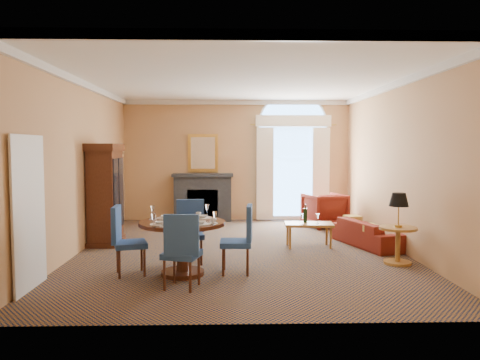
{
  "coord_description": "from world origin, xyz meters",
  "views": [
    {
      "loc": [
        -0.25,
        -8.78,
        1.95
      ],
      "look_at": [
        0.0,
        0.5,
        1.3
      ],
      "focal_mm": 35.0,
      "sensor_mm": 36.0,
      "label": 1
    }
  ],
  "objects_px": {
    "dining_table": "(182,236)",
    "armchair": "(324,210)",
    "armoire": "(105,196)",
    "side_table": "(398,221)",
    "coffee_table": "(309,225)",
    "sofa": "(369,233)"
  },
  "relations": [
    {
      "from": "dining_table",
      "to": "sofa",
      "type": "height_order",
      "value": "dining_table"
    },
    {
      "from": "sofa",
      "to": "side_table",
      "type": "relative_size",
      "value": 1.48
    },
    {
      "from": "armoire",
      "to": "side_table",
      "type": "xyz_separation_m",
      "value": [
        5.32,
        -1.82,
        -0.25
      ]
    },
    {
      "from": "side_table",
      "to": "sofa",
      "type": "bearing_deg",
      "value": 92.01
    },
    {
      "from": "dining_table",
      "to": "sofa",
      "type": "distance_m",
      "value": 4.05
    },
    {
      "from": "dining_table",
      "to": "armchair",
      "type": "height_order",
      "value": "dining_table"
    },
    {
      "from": "armchair",
      "to": "coffee_table",
      "type": "xyz_separation_m",
      "value": [
        -0.79,
        -2.29,
        0.03
      ]
    },
    {
      "from": "coffee_table",
      "to": "armoire",
      "type": "bearing_deg",
      "value": 177.72
    },
    {
      "from": "dining_table",
      "to": "coffee_table",
      "type": "distance_m",
      "value": 3.01
    },
    {
      "from": "sofa",
      "to": "armoire",
      "type": "bearing_deg",
      "value": 68.77
    },
    {
      "from": "armchair",
      "to": "coffee_table",
      "type": "height_order",
      "value": "coffee_table"
    },
    {
      "from": "sofa",
      "to": "coffee_table",
      "type": "relative_size",
      "value": 1.8
    },
    {
      "from": "armoire",
      "to": "side_table",
      "type": "relative_size",
      "value": 1.73
    },
    {
      "from": "sofa",
      "to": "armchair",
      "type": "distance_m",
      "value": 2.28
    },
    {
      "from": "armoire",
      "to": "armchair",
      "type": "xyz_separation_m",
      "value": [
        4.85,
        1.84,
        -0.56
      ]
    },
    {
      "from": "coffee_table",
      "to": "armchair",
      "type": "bearing_deg",
      "value": 75.05
    },
    {
      "from": "armoire",
      "to": "coffee_table",
      "type": "xyz_separation_m",
      "value": [
        4.06,
        -0.45,
        -0.54
      ]
    },
    {
      "from": "dining_table",
      "to": "armchair",
      "type": "bearing_deg",
      "value": 54.22
    },
    {
      "from": "armoire",
      "to": "armchair",
      "type": "bearing_deg",
      "value": 20.81
    },
    {
      "from": "armchair",
      "to": "side_table",
      "type": "xyz_separation_m",
      "value": [
        0.47,
        -3.66,
        0.31
      ]
    },
    {
      "from": "armoire",
      "to": "coffee_table",
      "type": "bearing_deg",
      "value": -6.33
    },
    {
      "from": "sofa",
      "to": "coffee_table",
      "type": "distance_m",
      "value": 1.23
    }
  ]
}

